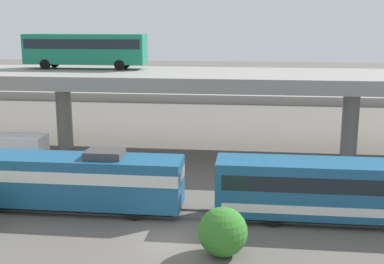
{
  "coord_description": "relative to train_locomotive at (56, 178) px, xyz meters",
  "views": [
    {
      "loc": [
        4.47,
        -26.54,
        12.37
      ],
      "look_at": [
        -0.46,
        15.34,
        2.99
      ],
      "focal_mm": 47.07,
      "sensor_mm": 36.0,
      "label": 1
    }
  ],
  "objects": [
    {
      "name": "parked_car_1",
      "position": [
        -2.4,
        47.95,
        -0.13
      ],
      "size": [
        4.7,
        1.93,
        1.5
      ],
      "color": "#515459",
      "rests_on": "pier_parking_lot"
    },
    {
      "name": "shrub_right",
      "position": [
        11.35,
        -5.48,
        -0.86
      ],
      "size": [
        2.67,
        2.67,
        2.67
      ],
      "primitive_type": "sphere",
      "color": "#367C2A",
      "rests_on": "ground_plane"
    },
    {
      "name": "highway_overpass",
      "position": [
        8.17,
        16.0,
        4.69
      ],
      "size": [
        96.0,
        11.02,
        7.67
      ],
      "color": "gray",
      "rests_on": "ground_plane"
    },
    {
      "name": "ground_plane",
      "position": [
        8.17,
        -4.0,
        -2.19
      ],
      "size": [
        260.0,
        260.0,
        0.0
      ],
      "primitive_type": "plane",
      "color": "#605B54"
    },
    {
      "name": "rail_strip_near",
      "position": [
        8.17,
        -0.76,
        -2.13
      ],
      "size": [
        110.0,
        0.12,
        0.12
      ],
      "primitive_type": "cube",
      "color": "#59544C",
      "rests_on": "ground_plane"
    },
    {
      "name": "harbor_water",
      "position": [
        8.17,
        74.0,
        -2.19
      ],
      "size": [
        140.0,
        36.0,
        0.01
      ],
      "primitive_type": "cube",
      "color": "#385B7A",
      "rests_on": "ground_plane"
    },
    {
      "name": "parked_car_3",
      "position": [
        30.31,
        52.3,
        -0.13
      ],
      "size": [
        4.53,
        1.93,
        1.5
      ],
      "color": "#9E998C",
      "rests_on": "pier_parking_lot"
    },
    {
      "name": "parked_car_2",
      "position": [
        -11.89,
        49.08,
        -0.13
      ],
      "size": [
        4.21,
        1.94,
        1.5
      ],
      "color": "navy",
      "rests_on": "pier_parking_lot"
    },
    {
      "name": "train_locomotive",
      "position": [
        0.0,
        0.0,
        0.0
      ],
      "size": [
        16.27,
        3.04,
        4.18
      ],
      "rotation": [
        0.0,
        0.0,
        3.14
      ],
      "color": "#1E5984",
      "rests_on": "ground_plane"
    },
    {
      "name": "service_truck_east",
      "position": [
        -7.49,
        8.23,
        -0.56
      ],
      "size": [
        6.8,
        2.46,
        3.04
      ],
      "rotation": [
        0.0,
        0.0,
        3.14
      ],
      "color": "maroon",
      "rests_on": "ground_plane"
    },
    {
      "name": "pier_parking_lot",
      "position": [
        8.17,
        51.0,
        -1.55
      ],
      "size": [
        78.59,
        12.52,
        1.29
      ],
      "primitive_type": "cube",
      "color": "gray",
      "rests_on": "ground_plane"
    },
    {
      "name": "parked_car_0",
      "position": [
        24.99,
        49.44,
        -0.13
      ],
      "size": [
        4.25,
        1.82,
        1.5
      ],
      "color": "maroon",
      "rests_on": "pier_parking_lot"
    },
    {
      "name": "rail_strip_far",
      "position": [
        8.17,
        0.76,
        -2.13
      ],
      "size": [
        110.0,
        0.12,
        0.12
      ],
      "primitive_type": "cube",
      "color": "#59544C",
      "rests_on": "ground_plane"
    },
    {
      "name": "transit_bus_on_overpass",
      "position": [
        -3.64,
        17.97,
        7.54
      ],
      "size": [
        12.0,
        2.68,
        3.4
      ],
      "color": "#197A56",
      "rests_on": "highway_overpass"
    }
  ]
}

